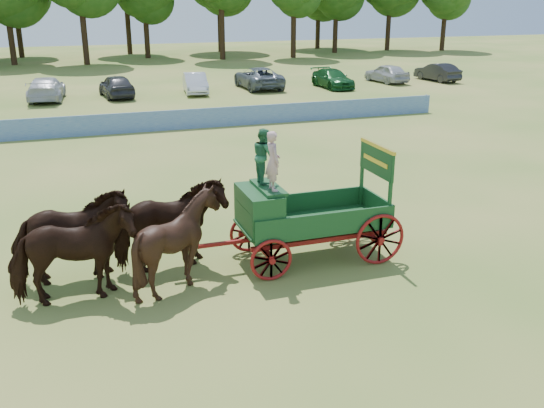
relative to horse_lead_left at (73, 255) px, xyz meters
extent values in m
plane|color=#9F8B48|center=(9.10, 0.25, -1.18)|extent=(160.00, 160.00, 0.00)
imported|color=black|center=(0.00, 0.00, 0.00)|extent=(2.84, 1.36, 2.36)
imported|color=black|center=(0.00, 1.10, 0.00)|extent=(2.82, 1.33, 2.36)
imported|color=black|center=(2.40, 0.00, 0.00)|extent=(2.47, 2.28, 2.37)
imported|color=black|center=(2.40, 1.10, 0.00)|extent=(2.92, 1.58, 2.36)
cube|color=maroon|center=(4.60, 0.55, -0.58)|extent=(0.12, 2.00, 0.12)
cube|color=maroon|center=(7.60, 0.55, -0.58)|extent=(0.12, 2.00, 0.12)
cube|color=maroon|center=(6.10, 0.00, -0.46)|extent=(3.80, 0.10, 0.12)
cube|color=maroon|center=(6.10, 1.10, -0.46)|extent=(3.80, 0.10, 0.12)
cube|color=maroon|center=(3.70, 0.55, -0.43)|extent=(2.80, 0.09, 0.09)
cube|color=#174724|center=(6.10, 0.55, -0.18)|extent=(3.80, 1.80, 0.10)
cube|color=#174724|center=(6.10, -0.33, 0.12)|extent=(3.80, 0.06, 0.55)
cube|color=#174724|center=(6.10, 1.43, 0.12)|extent=(3.80, 0.06, 0.55)
cube|color=#174724|center=(7.98, 0.55, 0.12)|extent=(0.06, 1.80, 0.55)
cube|color=#174724|center=(4.60, 0.55, 0.37)|extent=(0.85, 1.70, 1.05)
cube|color=#174724|center=(4.85, 0.55, 0.94)|extent=(0.55, 1.50, 0.08)
cube|color=#174724|center=(4.22, 0.55, 0.17)|extent=(0.10, 1.60, 0.65)
cube|color=#174724|center=(4.40, 0.55, -0.13)|extent=(0.55, 1.60, 0.06)
cube|color=#174724|center=(7.90, -0.25, 0.77)|extent=(0.08, 0.08, 1.80)
cube|color=#174724|center=(7.90, 1.35, 0.77)|extent=(0.08, 0.08, 1.80)
cube|color=#174724|center=(7.90, 0.55, 1.37)|extent=(0.07, 1.75, 0.75)
cube|color=gold|center=(7.90, 0.55, 1.77)|extent=(0.08, 1.80, 0.09)
cube|color=gold|center=(7.86, 0.55, 1.37)|extent=(0.02, 1.30, 0.12)
torus|color=maroon|center=(4.60, -0.40, -0.63)|extent=(1.09, 0.09, 1.09)
torus|color=maroon|center=(4.60, 1.50, -0.63)|extent=(1.09, 0.09, 1.09)
torus|color=maroon|center=(7.60, -0.40, -0.48)|extent=(1.39, 0.09, 1.39)
torus|color=maroon|center=(7.60, 1.50, -0.48)|extent=(1.39, 0.09, 1.39)
imported|color=#C69799|center=(4.85, 0.20, 1.72)|extent=(0.35, 0.54, 1.48)
imported|color=#276841|center=(4.85, 0.90, 1.68)|extent=(0.53, 0.68, 1.40)
cube|color=#1C4E9C|center=(8.10, 18.25, -0.66)|extent=(26.00, 0.08, 1.05)
imported|color=silver|center=(-0.84, 30.63, -0.40)|extent=(2.68, 5.57, 1.56)
imported|color=#333338|center=(3.77, 30.41, -0.39)|extent=(2.35, 4.80, 1.58)
imported|color=silver|center=(9.34, 30.39, -0.46)|extent=(2.03, 4.55, 1.45)
imported|color=slate|center=(14.44, 31.34, -0.38)|extent=(2.68, 5.76, 1.60)
imported|color=#144C1E|center=(19.94, 29.75, -0.49)|extent=(2.06, 4.84, 1.39)
imported|color=#B2B2B7|center=(25.39, 31.10, -0.43)|extent=(2.31, 4.60, 1.50)
imported|color=#262628|center=(29.86, 30.59, -0.46)|extent=(1.99, 4.53, 1.45)
cylinder|color=#382314|center=(-4.19, 55.42, 1.18)|extent=(0.60, 0.60, 4.72)
cylinder|color=#382314|center=(2.89, 53.30, 1.53)|extent=(0.60, 0.60, 5.42)
cylinder|color=#382314|center=(9.87, 58.48, 0.99)|extent=(0.60, 0.60, 4.35)
cylinder|color=#382314|center=(17.56, 54.11, 1.62)|extent=(0.60, 0.60, 5.60)
cylinder|color=#382314|center=(25.76, 53.46, 1.23)|extent=(0.60, 0.60, 4.82)
cylinder|color=#382314|center=(32.92, 57.68, 1.15)|extent=(0.60, 0.60, 4.67)
cylinder|color=#382314|center=(40.91, 58.77, 1.40)|extent=(0.60, 0.60, 5.16)
cylinder|color=#382314|center=(47.58, 56.29, 1.06)|extent=(0.60, 0.60, 4.48)
cylinder|color=#382314|center=(-3.82, 63.83, 1.22)|extent=(0.60, 0.60, 4.81)
cylinder|color=#382314|center=(8.51, 64.25, 1.82)|extent=(0.60, 0.60, 6.00)
cylinder|color=#382314|center=(19.78, 63.69, 1.52)|extent=(0.60, 0.60, 5.41)
cylinder|color=#382314|center=(33.44, 64.39, 1.27)|extent=(0.60, 0.60, 4.90)
camera|label=1|loc=(0.18, -13.30, 5.52)|focal=40.00mm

